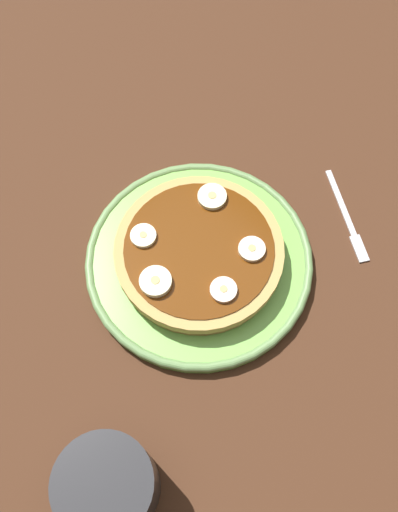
% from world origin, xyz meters
% --- Properties ---
extents(ground_plane, '(1.40, 1.40, 0.03)m').
position_xyz_m(ground_plane, '(0.00, 0.00, -0.01)').
color(ground_plane, '#422616').
extents(plate, '(0.26, 0.26, 0.02)m').
position_xyz_m(plate, '(0.00, 0.00, 0.01)').
color(plate, '#72B74C').
rests_on(plate, ground_plane).
extents(pancake_stack, '(0.19, 0.19, 0.03)m').
position_xyz_m(pancake_stack, '(-0.00, 0.00, 0.03)').
color(pancake_stack, olive).
rests_on(pancake_stack, plate).
extents(banana_slice_0, '(0.03, 0.03, 0.01)m').
position_xyz_m(banana_slice_0, '(0.02, 0.05, 0.04)').
color(banana_slice_0, '#FEE1C6').
rests_on(banana_slice_0, pancake_stack).
extents(banana_slice_1, '(0.03, 0.03, 0.01)m').
position_xyz_m(banana_slice_1, '(-0.06, -0.03, 0.04)').
color(banana_slice_1, '#EDECB5').
rests_on(banana_slice_1, pancake_stack).
extents(banana_slice_2, '(0.03, 0.03, 0.01)m').
position_xyz_m(banana_slice_2, '(-0.04, 0.05, 0.04)').
color(banana_slice_2, '#F7E8C3').
rests_on(banana_slice_2, pancake_stack).
extents(banana_slice_3, '(0.03, 0.03, 0.01)m').
position_xyz_m(banana_slice_3, '(0.06, -0.01, 0.05)').
color(banana_slice_3, '#EFF0C2').
rests_on(banana_slice_3, pancake_stack).
extents(banana_slice_4, '(0.03, 0.03, 0.01)m').
position_xyz_m(banana_slice_4, '(0.03, -0.06, 0.04)').
color(banana_slice_4, '#FAF4C1').
rests_on(banana_slice_4, pancake_stack).
extents(coffee_mug, '(0.12, 0.09, 0.09)m').
position_xyz_m(coffee_mug, '(0.24, 0.09, 0.04)').
color(coffee_mug, '#262628').
rests_on(coffee_mug, ground_plane).
extents(fork, '(0.08, 0.11, 0.01)m').
position_xyz_m(fork, '(-0.16, 0.10, 0.00)').
color(fork, silver).
rests_on(fork, ground_plane).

